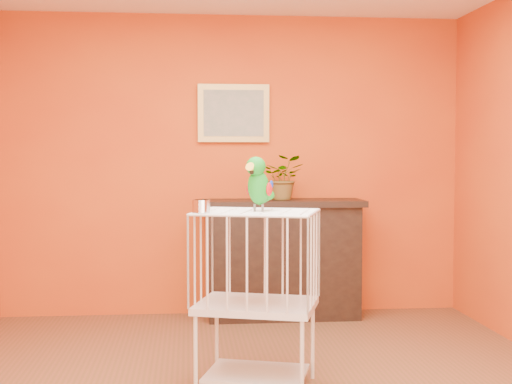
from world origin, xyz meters
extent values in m
plane|color=#CB4E13|center=(0.00, 2.25, 1.30)|extent=(4.00, 0.00, 4.00)
plane|color=#CB4E13|center=(0.00, -2.25, 1.30)|extent=(4.00, 0.00, 4.00)
cube|color=black|center=(0.41, 2.02, 0.48)|extent=(1.27, 0.42, 0.95)
cube|color=black|center=(0.41, 2.02, 0.98)|extent=(1.36, 0.49, 0.05)
cube|color=black|center=(0.41, 1.83, 0.48)|extent=(0.89, 0.02, 0.48)
cube|color=#5C211A|center=(0.14, 1.96, 0.37)|extent=(0.05, 0.19, 0.30)
cube|color=#355028|center=(0.23, 1.96, 0.37)|extent=(0.05, 0.19, 0.30)
cube|color=#5C211A|center=(0.32, 1.96, 0.37)|extent=(0.05, 0.19, 0.30)
cube|color=#355028|center=(0.43, 1.96, 0.37)|extent=(0.05, 0.19, 0.30)
cube|color=#5C211A|center=(0.54, 1.96, 0.37)|extent=(0.05, 0.19, 0.30)
imported|color=#26722D|center=(0.41, 2.02, 1.16)|extent=(0.41, 0.44, 0.30)
cube|color=#AE853E|center=(0.00, 2.22, 1.75)|extent=(0.62, 0.03, 0.50)
cube|color=gray|center=(0.00, 2.21, 1.75)|extent=(0.52, 0.01, 0.40)
cube|color=silver|center=(0.00, 0.21, 0.08)|extent=(0.69, 0.60, 0.02)
cube|color=silver|center=(0.00, 0.21, 0.49)|extent=(0.81, 0.70, 0.04)
cube|color=silver|center=(0.00, 0.21, 1.05)|extent=(0.81, 0.70, 0.01)
cylinder|color=silver|center=(-0.36, 0.07, 0.24)|extent=(0.03, 0.03, 0.47)
cylinder|color=silver|center=(0.23, -0.11, 0.24)|extent=(0.03, 0.03, 0.47)
cylinder|color=silver|center=(-0.22, 0.52, 0.24)|extent=(0.03, 0.03, 0.47)
cylinder|color=silver|center=(0.37, 0.34, 0.24)|extent=(0.03, 0.03, 0.47)
cylinder|color=silver|center=(-0.32, 0.09, 1.10)|extent=(0.10, 0.10, 0.07)
cylinder|color=#59544C|center=(-0.01, 0.22, 1.08)|extent=(0.01, 0.01, 0.05)
cylinder|color=#59544C|center=(0.04, 0.20, 1.08)|extent=(0.01, 0.01, 0.05)
ellipsoid|color=#067E1C|center=(0.02, 0.21, 1.20)|extent=(0.20, 0.22, 0.23)
ellipsoid|color=#067E1C|center=(0.00, 0.18, 1.32)|extent=(0.16, 0.16, 0.11)
cone|color=orange|center=(-0.03, 0.13, 1.31)|extent=(0.09, 0.09, 0.07)
cone|color=black|center=(-0.03, 0.14, 1.29)|extent=(0.04, 0.04, 0.03)
sphere|color=black|center=(-0.05, 0.18, 1.33)|extent=(0.02, 0.02, 0.02)
sphere|color=black|center=(0.02, 0.14, 1.33)|extent=(0.02, 0.02, 0.02)
ellipsoid|color=#A50C0C|center=(-0.03, 0.25, 1.19)|extent=(0.06, 0.07, 0.08)
ellipsoid|color=navy|center=(0.08, 0.19, 1.19)|extent=(0.06, 0.07, 0.08)
cone|color=#067E1C|center=(0.06, 0.28, 1.12)|extent=(0.15, 0.18, 0.13)
camera|label=1|loc=(-0.41, -3.96, 1.39)|focal=50.00mm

